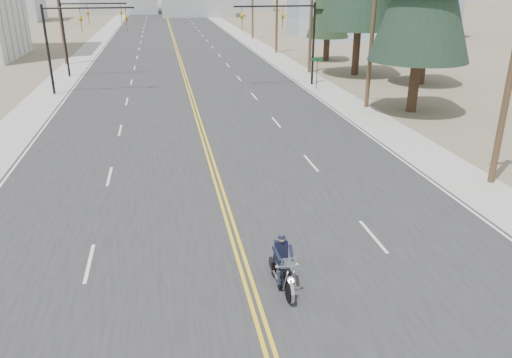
{
  "coord_description": "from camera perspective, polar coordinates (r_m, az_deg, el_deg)",
  "views": [
    {
      "loc": [
        -2.2,
        -11.08,
        8.76
      ],
      "look_at": [
        1.1,
        6.49,
        1.6
      ],
      "focal_mm": 35.0,
      "sensor_mm": 36.0,
      "label": 1
    }
  ],
  "objects": [
    {
      "name": "sidewalk_left",
      "position": [
        82.08,
        -17.69,
        14.72
      ],
      "size": [
        3.0,
        200.0,
        0.01
      ],
      "primitive_type": "cube",
      "color": "#A5A5A0",
      "rests_on": "ground"
    },
    {
      "name": "utility_pole_left",
      "position": [
        60.06,
        -21.52,
        17.27
      ],
      "size": [
        2.2,
        0.3,
        10.5
      ],
      "color": "brown",
      "rests_on": "ground"
    },
    {
      "name": "utility_pole_e",
      "position": [
        82.46,
        -0.39,
        19.72
      ],
      "size": [
        2.2,
        0.3,
        11.0
      ],
      "color": "brown",
      "rests_on": "ground"
    },
    {
      "name": "utility_pole_b",
      "position": [
        37.22,
        13.24,
        17.0
      ],
      "size": [
        2.2,
        0.3,
        11.5
      ],
      "color": "brown",
      "rests_on": "ground"
    },
    {
      "name": "sidewalk_right",
      "position": [
        82.7,
        -1.09,
        15.75
      ],
      "size": [
        3.0,
        200.0,
        0.01
      ],
      "primitive_type": "cube",
      "color": "#A5A5A0",
      "rests_on": "ground"
    },
    {
      "name": "traffic_mast_left",
      "position": [
        43.78,
        -20.28,
        15.54
      ],
      "size": [
        7.1,
        0.26,
        7.0
      ],
      "color": "black",
      "rests_on": "ground"
    },
    {
      "name": "motorcyclist",
      "position": [
        15.21,
        3.16,
        -9.67
      ],
      "size": [
        0.93,
        2.12,
        1.65
      ],
      "primitive_type": null,
      "rotation": [
        0.0,
        0.0,
        3.16
      ],
      "color": "black",
      "rests_on": "ground"
    },
    {
      "name": "road",
      "position": [
        81.58,
        -9.38,
        15.39
      ],
      "size": [
        20.0,
        200.0,
        0.01
      ],
      "primitive_type": "cube",
      "color": "#303033",
      "rests_on": "ground"
    },
    {
      "name": "utility_pole_d",
      "position": [
        65.81,
        2.41,
        19.39
      ],
      "size": [
        2.2,
        0.3,
        11.5
      ],
      "color": "brown",
      "rests_on": "ground"
    },
    {
      "name": "traffic_mast_far",
      "position": [
        51.72,
        -19.33,
        16.36
      ],
      "size": [
        6.1,
        0.26,
        7.0
      ],
      "color": "black",
      "rests_on": "ground"
    },
    {
      "name": "utility_pole_c",
      "position": [
        51.33,
        6.34,
        18.32
      ],
      "size": [
        2.2,
        0.3,
        11.0
      ],
      "color": "brown",
      "rests_on": "ground"
    },
    {
      "name": "ground_plane",
      "position": [
        14.3,
        0.49,
        -15.97
      ],
      "size": [
        400.0,
        400.0,
        0.0
      ],
      "primitive_type": "plane",
      "color": "#776D56",
      "rests_on": "ground"
    },
    {
      "name": "traffic_mast_right",
      "position": [
        44.67,
        4.06,
        16.86
      ],
      "size": [
        7.1,
        0.26,
        7.0
      ],
      "color": "black",
      "rests_on": "ground"
    },
    {
      "name": "street_sign",
      "position": [
        43.65,
        6.99,
        12.5
      ],
      "size": [
        0.9,
        0.06,
        2.62
      ],
      "color": "black",
      "rests_on": "ground"
    }
  ]
}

